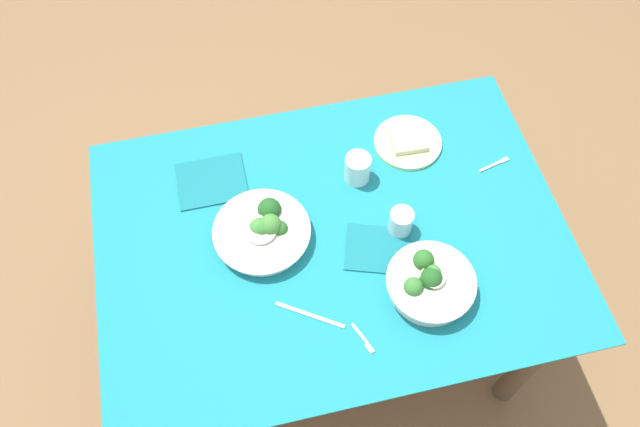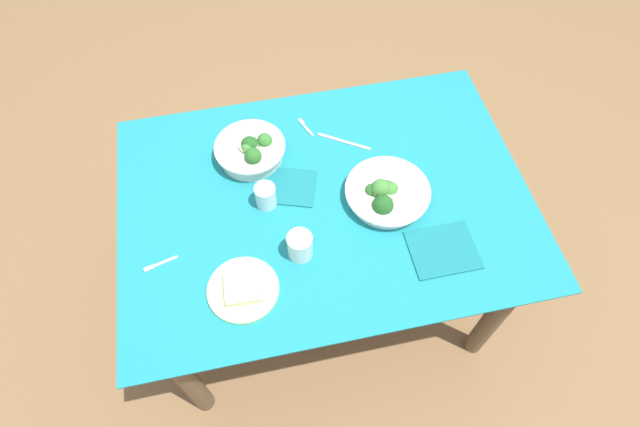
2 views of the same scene
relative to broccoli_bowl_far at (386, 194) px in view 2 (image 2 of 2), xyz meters
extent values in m
plane|color=brown|center=(0.19, -0.04, -0.76)|extent=(6.00, 6.00, 0.00)
cube|color=#197A84|center=(0.19, -0.04, -0.03)|extent=(1.33, 0.95, 0.01)
cube|color=brown|center=(0.19, -0.04, -0.05)|extent=(1.29, 0.93, 0.02)
cylinder|color=brown|center=(-0.37, -0.41, -0.41)|extent=(0.07, 0.07, 0.70)
cylinder|color=brown|center=(0.75, -0.41, -0.41)|extent=(0.07, 0.07, 0.70)
cylinder|color=brown|center=(-0.37, 0.33, -0.41)|extent=(0.07, 0.07, 0.70)
cylinder|color=brown|center=(0.75, 0.33, -0.41)|extent=(0.07, 0.07, 0.70)
cylinder|color=white|center=(-0.01, 0.00, -0.01)|extent=(0.24, 0.24, 0.04)
cylinder|color=white|center=(-0.01, 0.00, 0.01)|extent=(0.27, 0.27, 0.01)
sphere|color=#33702D|center=(0.00, -0.01, 0.02)|extent=(0.05, 0.05, 0.05)
sphere|color=#3D7A33|center=(0.02, 0.00, 0.03)|extent=(0.06, 0.06, 0.06)
sphere|color=#286023|center=(0.05, -0.01, 0.01)|extent=(0.05, 0.05, 0.05)
sphere|color=#1E511E|center=(0.03, 0.05, 0.02)|extent=(0.07, 0.07, 0.07)
sphere|color=#3D7A33|center=(-0.01, 0.00, 0.02)|extent=(0.06, 0.06, 0.06)
cylinder|color=beige|center=(-0.01, -0.01, 0.02)|extent=(0.09, 0.09, 0.01)
cylinder|color=silver|center=(0.40, -0.26, -0.01)|extent=(0.21, 0.21, 0.05)
cylinder|color=silver|center=(0.40, -0.26, 0.02)|extent=(0.24, 0.24, 0.01)
sphere|color=#1E511E|center=(0.40, -0.26, 0.03)|extent=(0.06, 0.06, 0.06)
sphere|color=#286023|center=(0.40, -0.21, 0.04)|extent=(0.06, 0.06, 0.06)
sphere|color=#3D7A33|center=(0.41, -0.25, 0.04)|extent=(0.05, 0.05, 0.05)
sphere|color=#33702D|center=(0.35, -0.27, 0.03)|extent=(0.05, 0.05, 0.05)
cylinder|color=beige|center=(0.40, -0.26, 0.04)|extent=(0.07, 0.07, 0.01)
cylinder|color=#B7D684|center=(0.49, 0.23, -0.03)|extent=(0.21, 0.21, 0.01)
cube|color=beige|center=(0.49, 0.23, -0.01)|extent=(0.11, 0.10, 0.02)
cylinder|color=silver|center=(0.38, -0.06, 0.01)|extent=(0.07, 0.07, 0.08)
cylinder|color=silver|center=(0.31, 0.14, 0.01)|extent=(0.08, 0.08, 0.09)
cube|color=#B7B7BC|center=(0.71, 0.08, -0.03)|extent=(0.08, 0.03, 0.00)
cube|color=#B7B7BC|center=(0.76, 0.10, -0.03)|extent=(0.03, 0.02, 0.00)
cube|color=#B7B7BC|center=(0.19, -0.34, -0.03)|extent=(0.03, 0.07, 0.00)
cube|color=#B7B7BC|center=(0.20, -0.39, -0.03)|extent=(0.02, 0.03, 0.00)
cube|color=#B7B7BC|center=(0.08, -0.26, -0.03)|extent=(0.17, 0.11, 0.00)
cube|color=#156870|center=(0.30, -0.11, -0.03)|extent=(0.22, 0.20, 0.01)
cube|color=#156870|center=(-0.12, 0.22, -0.03)|extent=(0.20, 0.17, 0.01)
camera|label=1|loc=(-0.04, -0.89, 1.53)|focal=35.50mm
camera|label=2|loc=(0.40, 0.87, 1.35)|focal=28.75mm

